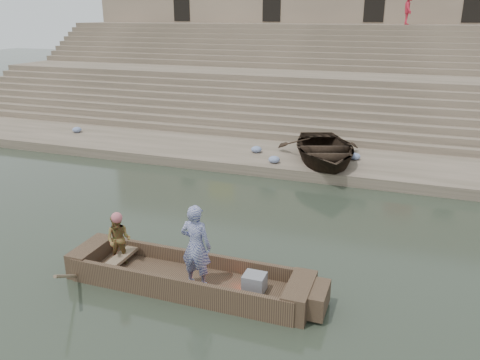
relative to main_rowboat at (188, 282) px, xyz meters
The scene contains 14 objects.
ground 4.08m from the main_rowboat, 152.67° to the left, with size 120.00×120.00×0.00m, color #273124.
lower_landing 10.51m from the main_rowboat, 110.14° to the left, with size 32.00×4.00×0.40m, color gray.
mid_landing 17.79m from the main_rowboat, 101.77° to the left, with size 32.00×3.00×2.80m, color gray.
upper_landing 24.76m from the main_rowboat, 98.45° to the left, with size 32.00×3.00×5.20m, color gray.
ghat_steps 19.47m from the main_rowboat, 100.75° to the left, with size 32.00×11.00×5.20m.
building_wall 29.12m from the main_rowboat, 97.27° to the left, with size 32.00×5.07×11.20m.
main_rowboat is the anchor object (origin of this frame).
rowboat_trim 0.29m from the main_rowboat, ahead, with size 6.04×2.63×1.90m.
standing_man 1.11m from the main_rowboat, 28.78° to the right, with size 0.68×0.45×1.88m, color navy.
rowing_man 1.94m from the main_rowboat, behind, with size 0.60×0.47×1.23m, color #2B822B.
television 1.59m from the main_rowboat, ahead, with size 0.46×0.42×0.40m.
beached_rowboat 9.48m from the main_rowboat, 81.75° to the left, with size 3.35×4.68×0.97m, color #2D2116.
pedestrian 24.63m from the main_rowboat, 81.35° to the left, with size 1.21×0.70×1.87m, color #B51E30.
cloth_bundles 9.94m from the main_rowboat, 104.83° to the left, with size 13.64×2.05×0.26m.
Camera 1 is at (7.87, -10.29, 5.82)m, focal length 35.70 mm.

